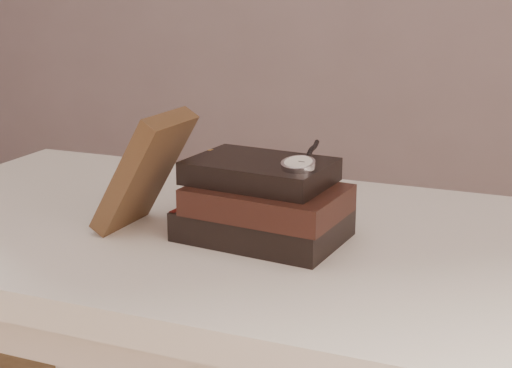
% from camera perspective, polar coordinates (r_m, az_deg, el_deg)
% --- Properties ---
extents(table, '(1.00, 0.60, 0.75)m').
position_cam_1_polar(table, '(1.09, -4.32, -7.52)').
color(table, silver).
rests_on(table, ground).
extents(book_stack, '(0.23, 0.17, 0.11)m').
position_cam_1_polar(book_stack, '(0.98, 0.61, -1.50)').
color(book_stack, black).
rests_on(book_stack, table).
extents(journal, '(0.12, 0.12, 0.17)m').
position_cam_1_polar(journal, '(1.01, -8.71, 1.00)').
color(journal, '#3A2616').
rests_on(journal, table).
extents(pocket_watch, '(0.05, 0.15, 0.02)m').
position_cam_1_polar(pocket_watch, '(0.94, 3.50, 1.73)').
color(pocket_watch, silver).
rests_on(pocket_watch, book_stack).
extents(eyeglasses, '(0.10, 0.11, 0.04)m').
position_cam_1_polar(eyeglasses, '(1.07, -1.23, 0.65)').
color(eyeglasses, silver).
rests_on(eyeglasses, book_stack).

